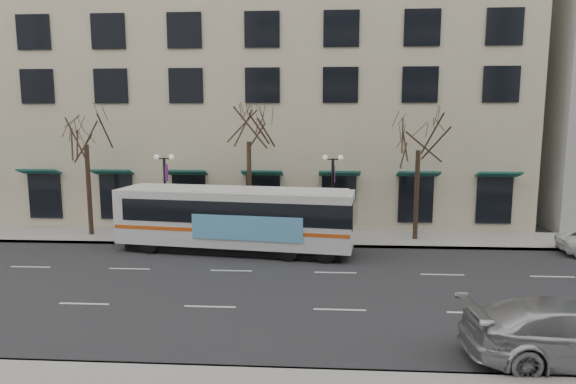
# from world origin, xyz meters

# --- Properties ---
(ground) EXTENTS (160.00, 160.00, 0.00)m
(ground) POSITION_xyz_m (0.00, 0.00, 0.00)
(ground) COLOR black
(ground) RESTS_ON ground
(sidewalk_far) EXTENTS (80.00, 4.00, 0.15)m
(sidewalk_far) POSITION_xyz_m (5.00, 9.00, 0.07)
(sidewalk_far) COLOR gray
(sidewalk_far) RESTS_ON ground
(building_hotel) EXTENTS (40.00, 20.00, 24.00)m
(building_hotel) POSITION_xyz_m (-2.00, 21.00, 12.00)
(building_hotel) COLOR #B5A98A
(building_hotel) RESTS_ON ground
(tree_far_left) EXTENTS (3.60, 3.60, 8.34)m
(tree_far_left) POSITION_xyz_m (-10.00, 8.80, 6.70)
(tree_far_left) COLOR black
(tree_far_left) RESTS_ON ground
(tree_far_mid) EXTENTS (3.60, 3.60, 8.55)m
(tree_far_mid) POSITION_xyz_m (0.00, 8.80, 6.91)
(tree_far_mid) COLOR black
(tree_far_mid) RESTS_ON ground
(tree_far_right) EXTENTS (3.60, 3.60, 8.06)m
(tree_far_right) POSITION_xyz_m (10.00, 8.80, 6.42)
(tree_far_right) COLOR black
(tree_far_right) RESTS_ON ground
(lamp_post_left) EXTENTS (1.22, 0.45, 5.21)m
(lamp_post_left) POSITION_xyz_m (-4.99, 8.20, 2.94)
(lamp_post_left) COLOR black
(lamp_post_left) RESTS_ON ground
(lamp_post_right) EXTENTS (1.22, 0.45, 5.21)m
(lamp_post_right) POSITION_xyz_m (5.01, 8.20, 2.94)
(lamp_post_right) COLOR black
(lamp_post_right) RESTS_ON ground
(city_bus) EXTENTS (13.24, 4.54, 3.52)m
(city_bus) POSITION_xyz_m (-0.31, 5.78, 1.92)
(city_bus) COLOR silver
(city_bus) RESTS_ON ground
(silver_car) EXTENTS (6.34, 2.74, 1.82)m
(silver_car) POSITION_xyz_m (11.63, -5.94, 0.91)
(silver_car) COLOR #A8AAB0
(silver_car) RESTS_ON ground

